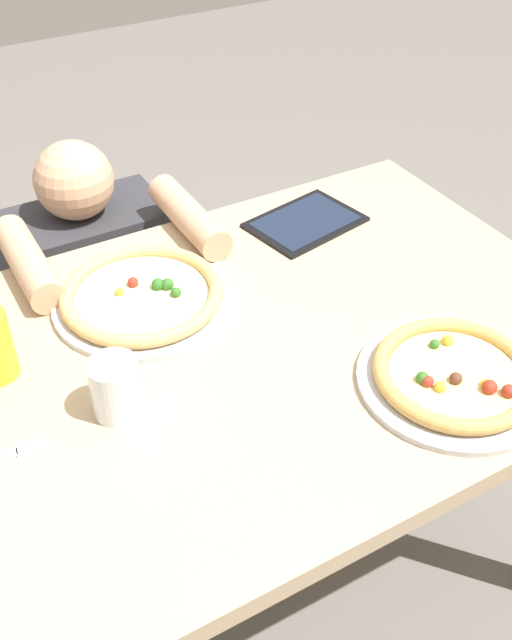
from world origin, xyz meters
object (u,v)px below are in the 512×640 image
(pizza_near, at_px, (454,376))
(tablet, at_px, (305,222))
(water_cup_clear, at_px, (116,387))
(diner_seated, at_px, (99,321))
(pizza_far, at_px, (142,296))

(pizza_near, xyz_separation_m, tablet, (0.06, 0.55, -0.01))
(tablet, bearing_deg, water_cup_clear, -149.77)
(pizza_near, xyz_separation_m, water_cup_clear, (-0.52, 0.22, 0.04))
(pizza_near, distance_m, tablet, 0.56)
(diner_seated, bearing_deg, tablet, -38.34)
(pizza_far, bearing_deg, tablet, 11.75)
(pizza_near, relative_size, tablet, 1.23)
(pizza_near, distance_m, pizza_far, 0.60)
(water_cup_clear, xyz_separation_m, tablet, (0.57, 0.33, -0.05))
(pizza_far, relative_size, diner_seated, 0.38)
(water_cup_clear, distance_m, tablet, 0.67)
(water_cup_clear, bearing_deg, tablet, 30.23)
(tablet, bearing_deg, pizza_near, -95.69)
(pizza_far, height_order, tablet, pizza_far)
(pizza_far, distance_m, water_cup_clear, 0.29)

